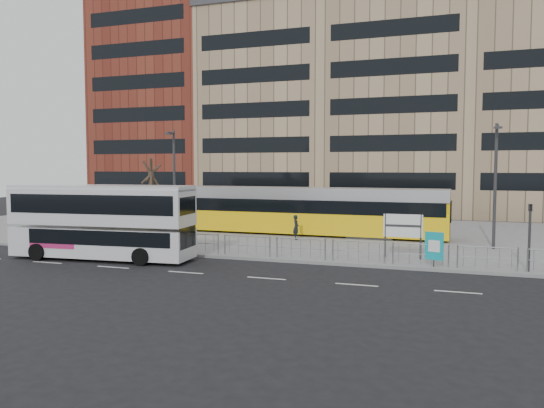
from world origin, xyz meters
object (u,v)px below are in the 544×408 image
(tram, at_px, (248,209))
(pedestrian, at_px, (296,227))
(double_decker_bus, at_px, (101,219))
(lamp_post_west, at_px, (174,177))
(ad_panel, at_px, (434,246))
(traffic_light_west, at_px, (112,214))
(bare_tree, at_px, (151,157))
(lamp_post_east, at_px, (495,180))
(traffic_light_east, at_px, (530,229))
(station_sign, at_px, (403,228))

(tram, xyz_separation_m, pedestrian, (4.50, -2.85, -0.86))
(double_decker_bus, bearing_deg, lamp_post_west, 92.90)
(ad_panel, relative_size, traffic_light_west, 0.54)
(pedestrian, bearing_deg, bare_tree, 62.74)
(lamp_post_east, distance_m, bare_tree, 23.84)
(tram, bearing_deg, double_decker_bus, -104.14)
(lamp_post_west, distance_m, bare_tree, 3.09)
(lamp_post_west, bearing_deg, tram, 28.21)
(ad_panel, distance_m, lamp_post_west, 19.83)
(double_decker_bus, bearing_deg, ad_panel, 4.54)
(tram, relative_size, lamp_post_east, 3.88)
(ad_panel, distance_m, bare_tree, 22.76)
(lamp_post_east, bearing_deg, traffic_light_west, -162.81)
(ad_panel, bearing_deg, traffic_light_east, 21.00)
(double_decker_bus, xyz_separation_m, station_sign, (15.21, 4.68, -0.39))
(double_decker_bus, relative_size, traffic_light_west, 3.24)
(traffic_light_east, xyz_separation_m, lamp_post_east, (-1.04, 6.70, 2.03))
(lamp_post_west, bearing_deg, traffic_light_west, -91.51)
(traffic_light_west, distance_m, bare_tree, 9.17)
(ad_panel, bearing_deg, station_sign, 146.91)
(tram, height_order, ad_panel, tram)
(pedestrian, height_order, traffic_light_west, traffic_light_west)
(double_decker_bus, xyz_separation_m, lamp_post_west, (-1.30, 10.06, 2.06))
(double_decker_bus, height_order, ad_panel, double_decker_bus)
(lamp_post_east, bearing_deg, tram, 169.76)
(bare_tree, bearing_deg, ad_panel, -22.22)
(double_decker_bus, xyz_separation_m, traffic_light_east, (20.98, 2.91, -0.01))
(tram, relative_size, pedestrian, 17.45)
(traffic_light_west, relative_size, lamp_post_west, 0.42)
(double_decker_bus, relative_size, ad_panel, 5.99)
(traffic_light_west, bearing_deg, double_decker_bus, -50.95)
(lamp_post_west, bearing_deg, traffic_light_east, -17.81)
(station_sign, xyz_separation_m, traffic_light_east, (5.77, -1.77, 0.37))
(station_sign, height_order, pedestrian, station_sign)
(traffic_light_west, xyz_separation_m, lamp_post_east, (21.43, 6.63, 2.03))
(traffic_light_west, xyz_separation_m, bare_tree, (-2.32, 8.13, 3.57))
(ad_panel, relative_size, lamp_post_east, 0.23)
(bare_tree, bearing_deg, traffic_light_east, -18.31)
(station_sign, height_order, ad_panel, station_sign)
(pedestrian, xyz_separation_m, lamp_post_west, (-9.22, 0.32, 3.24))
(pedestrian, distance_m, lamp_post_west, 9.78)
(traffic_light_west, height_order, lamp_post_east, lamp_post_east)
(traffic_light_east, height_order, bare_tree, bare_tree)
(pedestrian, bearing_deg, station_sign, -145.39)
(double_decker_bus, height_order, traffic_light_west, double_decker_bus)
(traffic_light_east, bearing_deg, station_sign, 155.65)
(traffic_light_west, relative_size, lamp_post_east, 0.43)
(station_sign, bearing_deg, traffic_light_east, -17.18)
(traffic_light_west, height_order, bare_tree, bare_tree)
(bare_tree, bearing_deg, lamp_post_west, -22.60)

